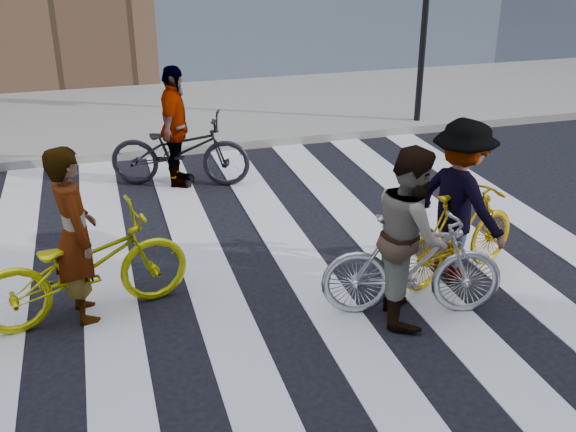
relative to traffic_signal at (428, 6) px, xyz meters
name	(u,v)px	position (x,y,z in m)	size (l,w,h in m)	color
ground	(270,297)	(-4.40, -5.32, -2.28)	(100.00, 100.00, 0.00)	black
sidewalk_far	(175,113)	(-4.40, 2.18, -2.20)	(100.00, 5.00, 0.15)	gray
zebra_crosswalk	(270,296)	(-4.40, -5.32, -2.27)	(8.25, 10.00, 0.01)	silver
traffic_signal	(428,6)	(0.00, 0.00, 0.00)	(0.22, 0.42, 3.33)	black
bike_yellow_left	(85,267)	(-6.25, -5.14, -1.73)	(0.73, 2.09, 1.10)	#C5C80B
bike_silver_mid	(412,265)	(-3.12, -6.03, -1.73)	(0.51, 1.82, 1.09)	#B7BAC2
bike_yellow_right	(460,234)	(-2.26, -5.47, -1.75)	(0.49, 1.75, 1.05)	#C5930A
bike_dark_rear	(180,150)	(-4.82, -1.70, -1.73)	(0.73, 2.09, 1.10)	black
rider_left	(75,235)	(-6.30, -5.14, -1.38)	(0.66, 0.43, 1.81)	slate
rider_mid	(410,234)	(-3.17, -6.03, -1.38)	(0.87, 0.68, 1.79)	slate
rider_right	(460,202)	(-2.31, -5.47, -1.36)	(1.18, 0.68, 1.83)	slate
rider_rear	(175,127)	(-4.87, -1.70, -1.37)	(1.06, 0.44, 1.81)	slate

